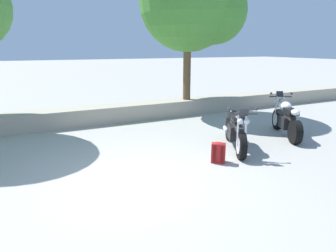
{
  "coord_description": "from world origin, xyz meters",
  "views": [
    {
      "loc": [
        -1.57,
        -4.91,
        2.45
      ],
      "look_at": [
        1.38,
        1.2,
        0.65
      ],
      "focal_mm": 31.67,
      "sensor_mm": 36.0,
      "label": 1
    }
  ],
  "objects_px": {
    "motorcycle_black_centre": "(236,130)",
    "rider_backpack": "(218,152)",
    "motorcycle_white_far_right": "(286,119)",
    "leafy_tree_mid_right": "(194,4)"
  },
  "relations": [
    {
      "from": "motorcycle_black_centre",
      "to": "rider_backpack",
      "type": "relative_size",
      "value": 4.04
    },
    {
      "from": "motorcycle_black_centre",
      "to": "rider_backpack",
      "type": "distance_m",
      "value": 1.11
    },
    {
      "from": "motorcycle_white_far_right",
      "to": "rider_backpack",
      "type": "distance_m",
      "value": 3.07
    },
    {
      "from": "motorcycle_white_far_right",
      "to": "leafy_tree_mid_right",
      "type": "relative_size",
      "value": 0.36
    },
    {
      "from": "leafy_tree_mid_right",
      "to": "motorcycle_white_far_right",
      "type": "bearing_deg",
      "value": -75.84
    },
    {
      "from": "motorcycle_black_centre",
      "to": "leafy_tree_mid_right",
      "type": "relative_size",
      "value": 0.37
    },
    {
      "from": "motorcycle_black_centre",
      "to": "rider_backpack",
      "type": "bearing_deg",
      "value": -147.72
    },
    {
      "from": "motorcycle_white_far_right",
      "to": "leafy_tree_mid_right",
      "type": "height_order",
      "value": "leafy_tree_mid_right"
    },
    {
      "from": "rider_backpack",
      "to": "leafy_tree_mid_right",
      "type": "height_order",
      "value": "leafy_tree_mid_right"
    },
    {
      "from": "motorcycle_black_centre",
      "to": "motorcycle_white_far_right",
      "type": "xyz_separation_m",
      "value": [
        2.02,
        0.3,
        0.0
      ]
    }
  ]
}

